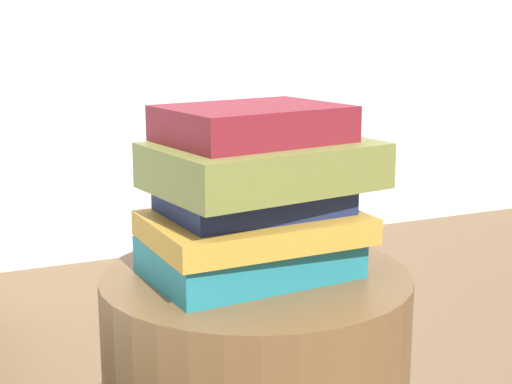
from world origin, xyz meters
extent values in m
cube|color=#1E727F|center=(-0.01, 0.00, 0.60)|extent=(0.28, 0.20, 0.05)
cube|color=#B7842D|center=(-0.01, -0.01, 0.65)|extent=(0.29, 0.20, 0.03)
cube|color=#19234C|center=(0.00, 0.01, 0.68)|extent=(0.24, 0.18, 0.04)
cube|color=olive|center=(0.01, -0.01, 0.73)|extent=(0.31, 0.24, 0.06)
cube|color=maroon|center=(0.00, 0.01, 0.78)|extent=(0.25, 0.21, 0.05)
camera|label=1|loc=(-0.40, -0.90, 0.91)|focal=53.24mm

